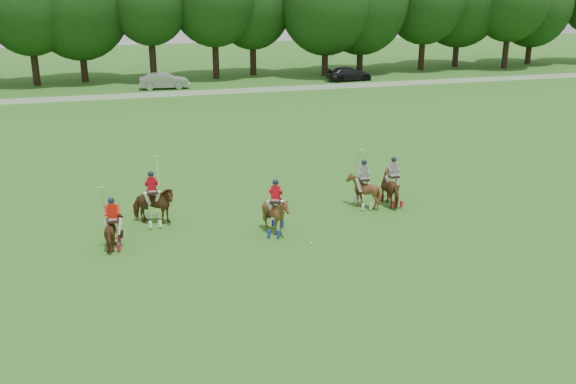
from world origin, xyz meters
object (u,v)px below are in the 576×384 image
object	(u,v)px
polo_stripe_a	(392,188)
polo_stripe_b	(363,190)
car_right	(349,74)
polo_red_b	(153,205)
polo_red_c	(276,214)
polo_red_a	(114,230)
polo_ball	(311,243)
car_mid	(164,81)

from	to	relation	value
polo_stripe_a	polo_stripe_b	distance (m)	1.44
car_right	polo_red_b	xyz separation A→B (m)	(-23.50, -36.86, 0.15)
polo_red_c	polo_stripe_b	distance (m)	5.16
polo_red_c	polo_stripe_b	size ratio (longest dim) A/B	0.83
car_right	polo_red_a	xyz separation A→B (m)	(-25.21, -39.07, 0.02)
polo_red_c	polo_ball	size ratio (longest dim) A/B	26.07
polo_red_b	polo_stripe_b	xyz separation A→B (m)	(9.54, -0.47, -0.05)
polo_red_a	polo_stripe_b	xyz separation A→B (m)	(11.25, 1.74, 0.08)
polo_stripe_a	polo_ball	xyz separation A→B (m)	(-5.14, -3.50, -0.80)
car_mid	polo_red_b	size ratio (longest dim) A/B	1.62
polo_red_c	polo_ball	distance (m)	2.05
car_mid	car_right	xyz separation A→B (m)	(19.24, 0.00, -0.06)
polo_red_b	car_mid	bearing A→B (deg)	83.41
polo_ball	car_mid	bearing A→B (deg)	92.22
car_mid	polo_red_a	distance (m)	39.52
car_right	polo_stripe_a	bearing A→B (deg)	157.04
polo_red_a	polo_red_c	xyz separation A→B (m)	(6.50, -0.29, 0.11)
polo_red_a	polo_ball	world-z (taller)	polo_red_a
car_right	polo_red_a	bearing A→B (deg)	142.70
polo_stripe_b	polo_ball	bearing A→B (deg)	-135.81
polo_red_b	polo_ball	world-z (taller)	polo_red_b
car_mid	polo_stripe_a	size ratio (longest dim) A/B	2.04
polo_red_a	car_mid	bearing A→B (deg)	81.31
polo_stripe_a	polo_stripe_b	size ratio (longest dim) A/B	0.83
polo_red_a	polo_red_c	world-z (taller)	polo_red_a
car_mid	polo_red_c	bearing A→B (deg)	-176.54
polo_red_a	polo_red_c	bearing A→B (deg)	-2.56
car_mid	polo_stripe_b	xyz separation A→B (m)	(5.28, -37.33, 0.03)
polo_red_b	polo_red_c	xyz separation A→B (m)	(4.79, -2.50, -0.01)
polo_red_b	polo_red_c	world-z (taller)	polo_red_b
polo_stripe_a	polo_ball	distance (m)	6.27
polo_red_b	polo_stripe_a	distance (m)	11.00
car_right	polo_ball	xyz separation A→B (m)	(-17.66, -40.92, -0.67)
car_right	polo_red_b	size ratio (longest dim) A/B	1.69
car_right	polo_ball	distance (m)	44.57
polo_red_a	polo_stripe_a	bearing A→B (deg)	7.41
car_right	polo_red_c	bearing A→B (deg)	150.12
polo_red_a	car_right	bearing A→B (deg)	57.16
car_right	polo_red_c	xyz separation A→B (m)	(-18.71, -39.36, 0.13)
polo_red_a	polo_stripe_a	size ratio (longest dim) A/B	1.13
polo_red_b	polo_ball	xyz separation A→B (m)	(5.84, -4.06, -0.82)
polo_stripe_b	car_mid	bearing A→B (deg)	98.05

